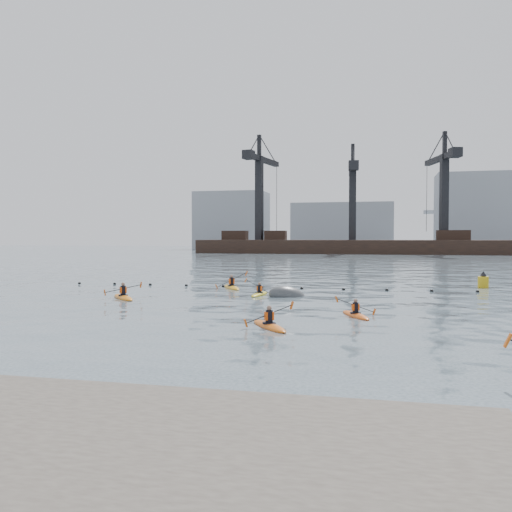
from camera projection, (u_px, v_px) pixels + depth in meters
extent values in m
plane|color=#36454E|center=(173.00, 352.00, 17.67)|extent=(400.00, 400.00, 0.00)
sphere|color=black|center=(79.00, 283.00, 43.42)|extent=(0.24, 0.24, 0.24)
sphere|color=black|center=(115.00, 284.00, 42.90)|extent=(0.24, 0.24, 0.24)
sphere|color=black|center=(150.00, 285.00, 42.30)|extent=(0.24, 0.24, 0.24)
sphere|color=black|center=(186.00, 286.00, 41.59)|extent=(0.24, 0.24, 0.24)
sphere|color=black|center=(223.00, 286.00, 40.78)|extent=(0.24, 0.24, 0.24)
sphere|color=black|center=(262.00, 288.00, 39.94)|extent=(0.24, 0.24, 0.24)
sphere|color=black|center=(302.00, 289.00, 39.13)|extent=(0.24, 0.24, 0.24)
sphere|color=black|center=(343.00, 289.00, 38.43)|extent=(0.24, 0.24, 0.24)
sphere|color=black|center=(387.00, 290.00, 37.83)|extent=(0.24, 0.24, 0.24)
sphere|color=black|center=(432.00, 291.00, 37.31)|extent=(0.24, 0.24, 0.24)
sphere|color=black|center=(477.00, 292.00, 36.79)|extent=(0.24, 0.24, 0.24)
cube|color=black|center=(352.00, 250.00, 124.72)|extent=(72.00, 12.00, 4.50)
cube|color=black|center=(235.00, 235.00, 130.94)|extent=(6.00, 3.00, 2.20)
cube|color=black|center=(276.00, 235.00, 128.67)|extent=(5.00, 3.00, 2.20)
cube|color=black|center=(453.00, 235.00, 119.62)|extent=(7.00, 3.00, 2.20)
cube|color=black|center=(259.00, 198.00, 129.27)|extent=(1.85, 1.85, 20.00)
cube|color=black|center=(264.00, 160.00, 131.42)|extent=(4.31, 17.93, 1.20)
cube|color=black|center=(249.00, 155.00, 123.15)|extent=(2.62, 2.94, 2.00)
cube|color=black|center=(259.00, 145.00, 128.83)|extent=(0.93, 0.93, 5.00)
cube|color=black|center=(352.00, 203.00, 124.34)|extent=(1.73, 1.73, 17.00)
cube|color=black|center=(352.00, 170.00, 126.29)|extent=(2.50, 15.05, 1.20)
cube|color=black|center=(354.00, 165.00, 118.87)|extent=(2.42, 2.78, 2.00)
cube|color=black|center=(353.00, 155.00, 123.96)|extent=(0.87, 0.87, 5.00)
cube|color=black|center=(444.00, 197.00, 119.78)|extent=(1.96, 1.96, 19.00)
cube|color=black|center=(440.00, 158.00, 122.02)|extent=(5.56, 16.73, 1.20)
cube|color=black|center=(455.00, 153.00, 113.53)|extent=(2.80, 3.08, 2.00)
cube|color=black|center=(445.00, 143.00, 119.36)|extent=(0.98, 0.98, 5.00)
cube|color=gray|center=(232.00, 221.00, 172.42)|extent=(22.00, 14.00, 18.00)
cube|color=gray|center=(343.00, 226.00, 164.57)|extent=(30.00, 14.00, 14.00)
cube|color=gray|center=(483.00, 212.00, 155.38)|extent=(26.00, 14.00, 22.00)
cylinder|color=gray|center=(456.00, 218.00, 176.01)|extent=(1.60, 1.60, 20.00)
ellipsoid|color=#D85F14|center=(269.00, 326.00, 22.49)|extent=(2.32, 3.05, 0.32)
cylinder|color=black|center=(269.00, 323.00, 22.49)|extent=(0.84, 0.84, 0.06)
cylinder|color=black|center=(269.00, 316.00, 22.48)|extent=(0.30, 0.30, 0.52)
cube|color=#F2510D|center=(269.00, 316.00, 22.47)|extent=(0.43, 0.39, 0.34)
sphere|color=#8C6651|center=(269.00, 308.00, 22.46)|extent=(0.21, 0.21, 0.21)
cylinder|color=black|center=(269.00, 314.00, 22.47)|extent=(1.79, 1.20, 0.72)
cube|color=#D85914|center=(246.00, 323.00, 22.12)|extent=(0.21, 0.20, 0.34)
cube|color=#D85914|center=(292.00, 305.00, 22.82)|extent=(0.21, 0.20, 0.34)
cube|color=#D85914|center=(508.00, 340.00, 13.82)|extent=(0.22, 0.16, 0.38)
ellipsoid|color=orange|center=(123.00, 298.00, 33.15)|extent=(2.81, 3.08, 0.35)
cylinder|color=black|center=(123.00, 295.00, 33.14)|extent=(0.92, 0.92, 0.07)
cylinder|color=black|center=(123.00, 290.00, 33.13)|extent=(0.33, 0.33, 0.56)
cube|color=#F2510D|center=(123.00, 290.00, 33.13)|extent=(0.45, 0.44, 0.37)
sphere|color=#8C6651|center=(123.00, 284.00, 33.12)|extent=(0.23, 0.23, 0.23)
cylinder|color=black|center=(123.00, 289.00, 33.13)|extent=(1.81, 1.58, 0.45)
cube|color=#D85914|center=(105.00, 293.00, 32.61)|extent=(0.19, 0.19, 0.37)
cube|color=#D85914|center=(141.00, 285.00, 33.64)|extent=(0.19, 0.19, 0.37)
ellipsoid|color=gold|center=(259.00, 294.00, 35.04)|extent=(0.80, 2.95, 0.29)
cylinder|color=black|center=(259.00, 293.00, 35.04)|extent=(0.59, 0.59, 0.05)
cylinder|color=black|center=(259.00, 289.00, 35.03)|extent=(0.27, 0.27, 0.47)
cube|color=#F2510D|center=(259.00, 288.00, 35.03)|extent=(0.34, 0.22, 0.31)
sphere|color=#8C6651|center=(259.00, 284.00, 35.02)|extent=(0.19, 0.19, 0.19)
cylinder|color=black|center=(259.00, 287.00, 35.03)|extent=(1.78, 0.17, 0.97)
cube|color=#D85914|center=(246.00, 280.00, 35.29)|extent=(0.20, 0.14, 0.29)
cube|color=#D85914|center=(273.00, 295.00, 34.76)|extent=(0.20, 0.14, 0.29)
ellipsoid|color=#D95514|center=(355.00, 315.00, 25.64)|extent=(1.78, 2.94, 0.30)
cylinder|color=black|center=(355.00, 313.00, 25.63)|extent=(0.74, 0.74, 0.06)
cylinder|color=black|center=(356.00, 307.00, 25.62)|extent=(0.28, 0.28, 0.48)
cube|color=#F2510D|center=(356.00, 307.00, 25.62)|extent=(0.39, 0.32, 0.32)
sphere|color=#8C6651|center=(356.00, 301.00, 25.61)|extent=(0.19, 0.19, 0.19)
cylinder|color=black|center=(356.00, 306.00, 25.62)|extent=(1.76, 0.83, 0.73)
cube|color=#D85914|center=(374.00, 312.00, 25.82)|extent=(0.19, 0.18, 0.31)
cube|color=#D85914|center=(337.00, 299.00, 25.42)|extent=(0.19, 0.18, 0.31)
ellipsoid|color=gold|center=(232.00, 288.00, 39.69)|extent=(2.36, 3.41, 0.35)
cylinder|color=black|center=(232.00, 286.00, 39.69)|extent=(0.90, 0.90, 0.07)
cylinder|color=black|center=(232.00, 281.00, 39.67)|extent=(0.33, 0.33, 0.57)
cube|color=#F2510D|center=(232.00, 281.00, 39.67)|extent=(0.46, 0.41, 0.37)
sphere|color=#8C6651|center=(232.00, 276.00, 39.66)|extent=(0.23, 0.23, 0.23)
cylinder|color=black|center=(232.00, 280.00, 39.67)|extent=(1.95, 1.13, 1.04)
cube|color=#D85914|center=(217.00, 287.00, 39.37)|extent=(0.26, 0.24, 0.36)
cube|color=#D85914|center=(246.00, 273.00, 39.97)|extent=(0.26, 0.24, 0.36)
ellipsoid|color=#3B3E40|center=(287.00, 296.00, 34.34)|extent=(3.08, 2.69, 1.75)
cylinder|color=gold|center=(483.00, 283.00, 40.21)|extent=(0.77, 0.77, 0.99)
cone|color=black|center=(483.00, 273.00, 40.19)|extent=(0.49, 0.49, 0.39)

